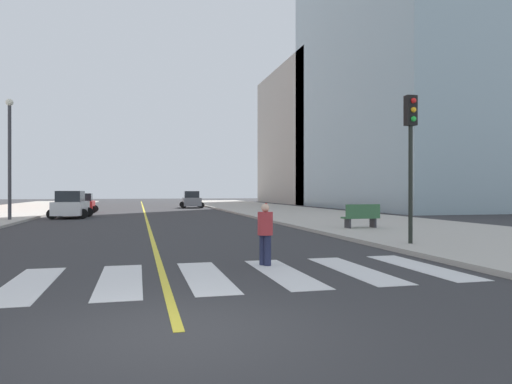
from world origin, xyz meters
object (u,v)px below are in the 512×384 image
Objects in this scene: traffic_light_near_corner at (411,140)px; street_lamp at (10,148)px; pedestrian_crossing at (265,231)px; car_red_third at (83,204)px; park_bench at (361,216)px; fire_hydrant at (266,210)px; car_gray_second at (192,200)px; car_white_nearest at (71,205)px.

street_lamp is (-16.42, 17.55, 0.90)m from traffic_light_near_corner.
car_red_third is at bearing 160.83° from pedestrian_crossing.
park_bench is at bearing -102.62° from traffic_light_near_corner.
park_bench is 21.39m from street_lamp.
park_bench is 1.16× the size of pedestrian_crossing.
traffic_light_near_corner is 6.73m from pedestrian_crossing.
car_red_third is at bearing 139.83° from fire_hydrant.
car_gray_second is 0.87× the size of traffic_light_near_corner.
pedestrian_crossing reaches higher than fire_hydrant.
car_gray_second reaches higher than fire_hydrant.
car_gray_second reaches higher than park_bench.
traffic_light_near_corner reaches higher than car_white_nearest.
car_white_nearest is at bearing -57.60° from traffic_light_near_corner.
car_red_third is 2.41× the size of pedestrian_crossing.
traffic_light_near_corner is (13.37, -21.07, 2.72)m from car_white_nearest.
car_gray_second is 1.12× the size of car_red_third.
pedestrian_crossing is 21.07m from fire_hydrant.
park_bench is 0.25× the size of street_lamp.
car_red_third is 4.26× the size of fire_hydrant.
fire_hydrant is 0.12× the size of street_lamp.
fire_hydrant is at bearing 100.65° from car_gray_second.
car_red_third is at bearing 30.04° from park_bench.
traffic_light_near_corner is at bearing -66.32° from car_red_third.
car_gray_second is 14.15m from car_red_third.
car_red_third is 17.44m from fire_hydrant.
traffic_light_near_corner is at bearing -89.73° from fire_hydrant.
car_gray_second is 0.58× the size of street_lamp.
fire_hydrant is 16.80m from street_lamp.
car_gray_second is 38.98m from traffic_light_near_corner.
street_lamp is (-16.33, -0.38, 3.92)m from fire_hydrant.
street_lamp is (-10.75, 19.93, 3.64)m from pedestrian_crossing.
pedestrian_crossing is at bearing 22.78° from traffic_light_near_corner.
car_gray_second is (10.37, 17.69, -0.01)m from car_white_nearest.
park_bench is at bearing -57.90° from car_red_third.
traffic_light_near_corner reaches higher than pedestrian_crossing.
car_white_nearest is 0.88× the size of traffic_light_near_corner.
street_lamp is at bearing -105.51° from car_red_third.
traffic_light_near_corner is at bearing -46.92° from street_lamp.
car_white_nearest reaches higher than fire_hydrant.
park_bench is 2.05× the size of fire_hydrant.
car_gray_second is 41.23m from pedestrian_crossing.
traffic_light_near_corner is 2.69× the size of park_bench.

